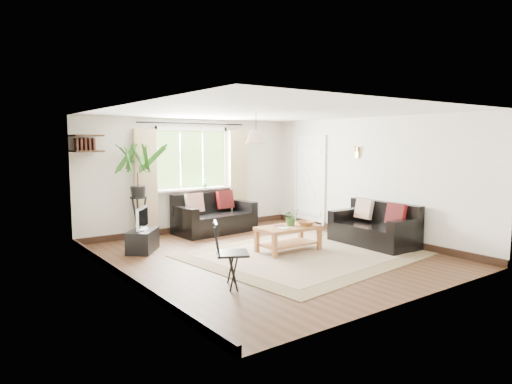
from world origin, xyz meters
TOP-DOWN VIEW (x-y plane):
  - floor at (0.00, 0.00)m, footprint 5.50×5.50m
  - ceiling at (0.00, 0.00)m, footprint 5.50×5.50m
  - wall_back at (0.00, 2.75)m, footprint 5.00×0.02m
  - wall_front at (0.00, -2.75)m, footprint 5.00×0.02m
  - wall_left at (-2.50, 0.00)m, footprint 0.02×5.50m
  - wall_right at (2.50, 0.00)m, footprint 0.02×5.50m
  - rug at (0.50, -0.30)m, footprint 3.88×3.44m
  - window at (0.00, 2.71)m, footprint 2.50×0.16m
  - door at (2.47, 1.70)m, footprint 0.06×0.96m
  - corner_shelf at (-2.25, 2.50)m, footprint 0.50×0.50m
  - pendant_lamp at (0.00, 0.40)m, footprint 0.36×0.36m
  - wall_sconce at (2.43, 0.30)m, footprint 0.12×0.12m
  - sofa_back at (0.28, 2.27)m, footprint 1.75×0.98m
  - sofa_right at (2.04, -0.50)m, footprint 1.63×0.85m
  - coffee_table at (0.44, 0.03)m, footprint 1.11×0.61m
  - table_plant at (0.54, 0.08)m, footprint 0.34×0.32m
  - bowl at (0.76, -0.07)m, footprint 0.33×0.33m
  - book_a at (0.15, -0.06)m, footprint 0.16×0.21m
  - book_b at (0.22, 0.16)m, footprint 0.27×0.30m
  - tv_stand at (-1.62, 1.56)m, footprint 0.76×0.81m
  - tv at (-1.62, 1.56)m, footprint 0.49×0.54m
  - palm_stand at (-1.38, 2.32)m, footprint 0.95×0.95m
  - folding_chair at (-1.42, -1.03)m, footprint 0.61×0.61m
  - sill_plant at (0.25, 2.63)m, footprint 0.14×0.10m

SIDE VIEW (x-z plane):
  - floor at x=0.00m, z-range 0.00..0.00m
  - rug at x=0.50m, z-range 0.00..0.02m
  - tv_stand at x=-1.62m, z-range 0.00..0.38m
  - coffee_table at x=0.44m, z-range 0.00..0.45m
  - sofa_right at x=2.04m, z-range 0.00..0.76m
  - sofa_back at x=0.28m, z-range 0.00..0.79m
  - folding_chair at x=-1.42m, z-range 0.00..0.88m
  - book_a at x=0.15m, z-range 0.45..0.47m
  - book_b at x=0.22m, z-range 0.45..0.48m
  - bowl at x=0.76m, z-range 0.45..0.52m
  - tv at x=-1.62m, z-range 0.38..0.81m
  - table_plant at x=0.54m, z-range 0.45..0.76m
  - palm_stand at x=-1.38m, z-range 0.00..1.90m
  - door at x=2.47m, z-range -0.03..2.03m
  - sill_plant at x=0.25m, z-range 0.93..1.20m
  - wall_back at x=0.00m, z-range 0.00..2.40m
  - wall_front at x=0.00m, z-range 0.00..2.40m
  - wall_left at x=-2.50m, z-range 0.00..2.40m
  - wall_right at x=2.50m, z-range 0.00..2.40m
  - window at x=0.00m, z-range 0.47..2.63m
  - wall_sconce at x=2.43m, z-range 1.60..1.88m
  - corner_shelf at x=-2.25m, z-range 1.72..2.06m
  - pendant_lamp at x=0.00m, z-range 1.78..2.32m
  - ceiling at x=0.00m, z-range 2.40..2.40m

